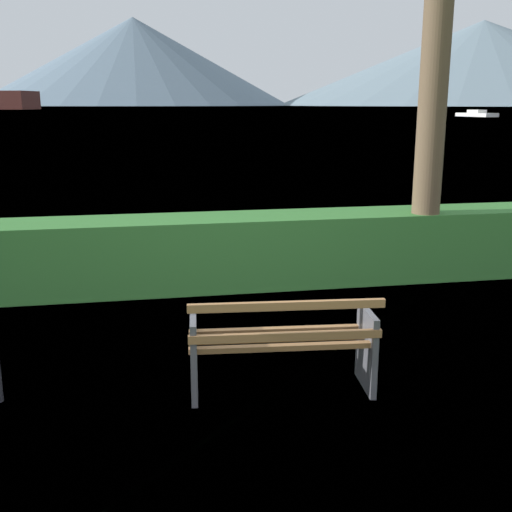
% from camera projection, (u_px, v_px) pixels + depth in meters
% --- Properties ---
extents(ground_plane, '(1400.00, 1400.00, 0.00)m').
position_uv_depth(ground_plane, '(281.00, 389.00, 5.23)').
color(ground_plane, '#567A38').
extents(water_surface, '(620.00, 620.00, 0.00)m').
position_uv_depth(water_surface, '(138.00, 108.00, 299.05)').
color(water_surface, '#6B8EA3').
rests_on(water_surface, ground_plane).
extents(park_bench, '(1.56, 0.70, 0.87)m').
position_uv_depth(park_bench, '(282.00, 344.00, 5.07)').
color(park_bench, olive).
rests_on(park_bench, ground_plane).
extents(hedge_row, '(12.72, 0.87, 0.91)m').
position_uv_depth(hedge_row, '(227.00, 251.00, 8.11)').
color(hedge_row, '#387A33').
rests_on(hedge_row, ground_plane).
extents(sailboat_mid, '(3.92, 8.47, 1.18)m').
position_uv_depth(sailboat_mid, '(477.00, 114.00, 108.27)').
color(sailboat_mid, silver).
rests_on(sailboat_mid, water_surface).
extents(distant_hills, '(957.47, 388.87, 77.02)m').
position_uv_depth(distant_hills, '(189.00, 66.00, 536.38)').
color(distant_hills, gray).
rests_on(distant_hills, ground_plane).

